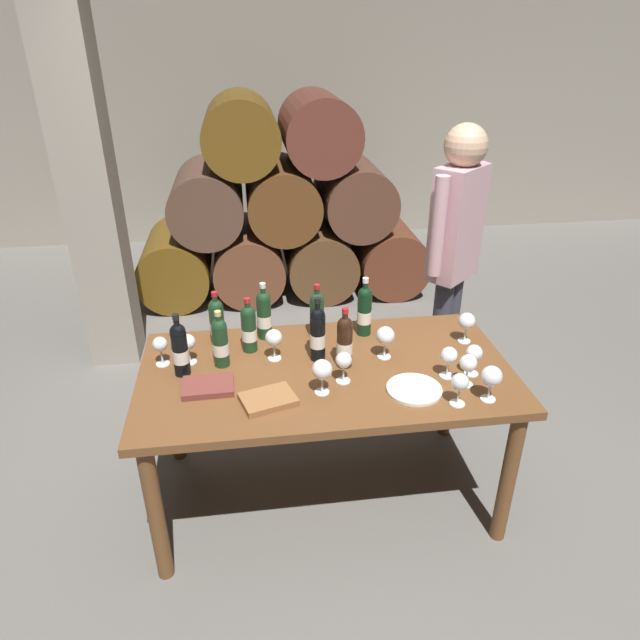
{
  "coord_description": "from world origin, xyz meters",
  "views": [
    {
      "loc": [
        -0.33,
        -2.17,
        2.16
      ],
      "look_at": [
        0.0,
        0.2,
        0.91
      ],
      "focal_mm": 31.78,
      "sensor_mm": 36.0,
      "label": 1
    }
  ],
  "objects_px": {
    "wine_glass_7": "(449,356)",
    "wine_glass_8": "(344,361)",
    "wine_bottle_1": "(249,328)",
    "wine_glass_11": "(468,364)",
    "wine_bottle_8": "(318,333)",
    "wine_glass_4": "(492,377)",
    "wine_glass_10": "(160,345)",
    "dining_table": "(326,385)",
    "wine_bottle_4": "(180,349)",
    "wine_bottle_7": "(220,342)",
    "leather_ledger": "(208,386)",
    "wine_bottle_2": "(264,314)",
    "serving_plate": "(414,389)",
    "sommelier_presenting": "(454,246)",
    "wine_glass_9": "(274,339)",
    "wine_glass_5": "(467,322)",
    "wine_bottle_0": "(317,314)",
    "tasting_notebook": "(268,399)",
    "wine_bottle_6": "(345,341)",
    "wine_bottle_3": "(217,322)",
    "wine_glass_2": "(188,343)",
    "wine_bottle_5": "(364,310)",
    "wine_glass_1": "(385,336)",
    "wine_glass_6": "(474,354)",
    "wine_glass_0": "(460,383)",
    "wine_glass_3": "(322,370)"
  },
  "relations": [
    {
      "from": "wine_bottle_4",
      "to": "wine_glass_8",
      "type": "bearing_deg",
      "value": -12.91
    },
    {
      "from": "wine_bottle_6",
      "to": "wine_glass_8",
      "type": "height_order",
      "value": "wine_bottle_6"
    },
    {
      "from": "tasting_notebook",
      "to": "serving_plate",
      "type": "xyz_separation_m",
      "value": [
        0.63,
        -0.0,
        -0.01
      ]
    },
    {
      "from": "wine_bottle_8",
      "to": "wine_glass_4",
      "type": "bearing_deg",
      "value": -32.6
    },
    {
      "from": "wine_bottle_3",
      "to": "wine_bottle_4",
      "type": "xyz_separation_m",
      "value": [
        -0.16,
        -0.25,
        0.01
      ]
    },
    {
      "from": "wine_bottle_8",
      "to": "wine_glass_7",
      "type": "height_order",
      "value": "wine_bottle_8"
    },
    {
      "from": "wine_bottle_6",
      "to": "wine_glass_1",
      "type": "relative_size",
      "value": 1.83
    },
    {
      "from": "serving_plate",
      "to": "wine_bottle_8",
      "type": "bearing_deg",
      "value": 139.61
    },
    {
      "from": "wine_glass_4",
      "to": "wine_glass_10",
      "type": "bearing_deg",
      "value": 161.2
    },
    {
      "from": "serving_plate",
      "to": "sommelier_presenting",
      "type": "bearing_deg",
      "value": 62.9
    },
    {
      "from": "wine_bottle_4",
      "to": "dining_table",
      "type": "bearing_deg",
      "value": -4.48
    },
    {
      "from": "wine_glass_7",
      "to": "wine_glass_8",
      "type": "height_order",
      "value": "wine_glass_7"
    },
    {
      "from": "wine_bottle_3",
      "to": "wine_glass_0",
      "type": "height_order",
      "value": "wine_bottle_3"
    },
    {
      "from": "wine_glass_8",
      "to": "wine_glass_0",
      "type": "bearing_deg",
      "value": -27.74
    },
    {
      "from": "wine_bottle_7",
      "to": "leather_ledger",
      "type": "bearing_deg",
      "value": -106.55
    },
    {
      "from": "wine_bottle_0",
      "to": "wine_bottle_2",
      "type": "relative_size",
      "value": 0.97
    },
    {
      "from": "wine_bottle_7",
      "to": "wine_glass_8",
      "type": "height_order",
      "value": "wine_bottle_7"
    },
    {
      "from": "wine_glass_5",
      "to": "serving_plate",
      "type": "distance_m",
      "value": 0.54
    },
    {
      "from": "wine_glass_3",
      "to": "wine_glass_8",
      "type": "relative_size",
      "value": 1.1
    },
    {
      "from": "wine_bottle_8",
      "to": "wine_glass_10",
      "type": "relative_size",
      "value": 2.21
    },
    {
      "from": "serving_plate",
      "to": "leather_ledger",
      "type": "bearing_deg",
      "value": 171.37
    },
    {
      "from": "wine_bottle_1",
      "to": "wine_glass_9",
      "type": "distance_m",
      "value": 0.15
    },
    {
      "from": "wine_glass_9",
      "to": "wine_glass_8",
      "type": "bearing_deg",
      "value": -38.93
    },
    {
      "from": "wine_bottle_5",
      "to": "wine_glass_3",
      "type": "relative_size",
      "value": 1.92
    },
    {
      "from": "wine_glass_2",
      "to": "wine_glass_8",
      "type": "distance_m",
      "value": 0.73
    },
    {
      "from": "wine_glass_5",
      "to": "wine_glass_10",
      "type": "height_order",
      "value": "wine_glass_5"
    },
    {
      "from": "wine_bottle_6",
      "to": "tasting_notebook",
      "type": "bearing_deg",
      "value": -146.29
    },
    {
      "from": "wine_bottle_4",
      "to": "wine_glass_11",
      "type": "relative_size",
      "value": 2.0
    },
    {
      "from": "wine_bottle_4",
      "to": "wine_glass_9",
      "type": "bearing_deg",
      "value": 9.55
    },
    {
      "from": "wine_bottle_0",
      "to": "wine_bottle_2",
      "type": "height_order",
      "value": "wine_bottle_2"
    },
    {
      "from": "wine_bottle_2",
      "to": "leather_ledger",
      "type": "distance_m",
      "value": 0.52
    },
    {
      "from": "dining_table",
      "to": "wine_glass_7",
      "type": "relative_size",
      "value": 11.43
    },
    {
      "from": "wine_glass_0",
      "to": "wine_glass_7",
      "type": "height_order",
      "value": "wine_glass_7"
    },
    {
      "from": "wine_bottle_3",
      "to": "wine_glass_6",
      "type": "distance_m",
      "value": 1.22
    },
    {
      "from": "wine_bottle_1",
      "to": "wine_bottle_3",
      "type": "distance_m",
      "value": 0.17
    },
    {
      "from": "wine_bottle_2",
      "to": "wine_bottle_4",
      "type": "xyz_separation_m",
      "value": [
        -0.39,
        -0.29,
        0.0
      ]
    },
    {
      "from": "wine_bottle_1",
      "to": "wine_glass_2",
      "type": "relative_size",
      "value": 1.88
    },
    {
      "from": "tasting_notebook",
      "to": "wine_bottle_7",
      "type": "bearing_deg",
      "value": 104.25
    },
    {
      "from": "wine_bottle_3",
      "to": "wine_bottle_5",
      "type": "xyz_separation_m",
      "value": [
        0.73,
        0.0,
        0.01
      ]
    },
    {
      "from": "wine_bottle_1",
      "to": "wine_glass_11",
      "type": "xyz_separation_m",
      "value": [
        0.93,
        -0.43,
        -0.01
      ]
    },
    {
      "from": "wine_bottle_5",
      "to": "wine_glass_1",
      "type": "height_order",
      "value": "wine_bottle_5"
    },
    {
      "from": "wine_bottle_4",
      "to": "wine_glass_4",
      "type": "bearing_deg",
      "value": -16.43
    },
    {
      "from": "wine_glass_7",
      "to": "leather_ledger",
      "type": "bearing_deg",
      "value": 177.6
    },
    {
      "from": "wine_bottle_0",
      "to": "wine_glass_6",
      "type": "xyz_separation_m",
      "value": [
        0.64,
        -0.44,
        -0.02
      ]
    },
    {
      "from": "wine_bottle_4",
      "to": "wine_glass_10",
      "type": "height_order",
      "value": "wine_bottle_4"
    },
    {
      "from": "wine_bottle_6",
      "to": "wine_glass_0",
      "type": "xyz_separation_m",
      "value": [
        0.41,
        -0.37,
        -0.02
      ]
    },
    {
      "from": "wine_bottle_1",
      "to": "sommelier_presenting",
      "type": "bearing_deg",
      "value": 24.01
    },
    {
      "from": "wine_bottle_1",
      "to": "wine_glass_4",
      "type": "bearing_deg",
      "value": -29.26
    },
    {
      "from": "wine_glass_2",
      "to": "wine_bottle_2",
      "type": "bearing_deg",
      "value": 28.69
    },
    {
      "from": "wine_bottle_2",
      "to": "wine_glass_5",
      "type": "xyz_separation_m",
      "value": [
        0.98,
        -0.18,
        -0.02
      ]
    }
  ]
}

